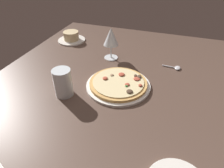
{
  "coord_description": "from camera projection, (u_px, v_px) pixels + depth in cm",
  "views": [
    {
      "loc": [
        -61.06,
        -23.86,
        55.82
      ],
      "look_at": [
        3.25,
        -1.76,
        7.0
      ],
      "focal_mm": 32.16,
      "sensor_mm": 36.0,
      "label": 1
    }
  ],
  "objects": [
    {
      "name": "ramekin_on_saucer",
      "position": [
        71.0,
        37.0,
        1.26
      ],
      "size": [
        16.99,
        16.99,
        5.98
      ],
      "color": "silver",
      "rests_on": "dining_table"
    },
    {
      "name": "wine_glass_near",
      "position": [
        111.0,
        38.0,
        1.02
      ],
      "size": [
        7.73,
        7.73,
        16.75
      ],
      "color": "silver",
      "rests_on": "dining_table"
    },
    {
      "name": "pizza_main",
      "position": [
        118.0,
        84.0,
        0.87
      ],
      "size": [
        27.82,
        27.82,
        3.31
      ],
      "color": "white",
      "rests_on": "dining_table"
    },
    {
      "name": "water_glass",
      "position": [
        63.0,
        84.0,
        0.8
      ],
      "size": [
        7.34,
        7.34,
        11.6
      ],
      "color": "silver",
      "rests_on": "dining_table"
    },
    {
      "name": "spoon",
      "position": [
        176.0,
        68.0,
        0.99
      ],
      "size": [
        4.15,
        9.1,
        1.0
      ],
      "color": "silver",
      "rests_on": "dining_table"
    },
    {
      "name": "dining_table",
      "position": [
        106.0,
        97.0,
        0.85
      ],
      "size": [
        150.0,
        110.0,
        4.0
      ],
      "primitive_type": "cube",
      "color": "brown",
      "rests_on": "ground"
    }
  ]
}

